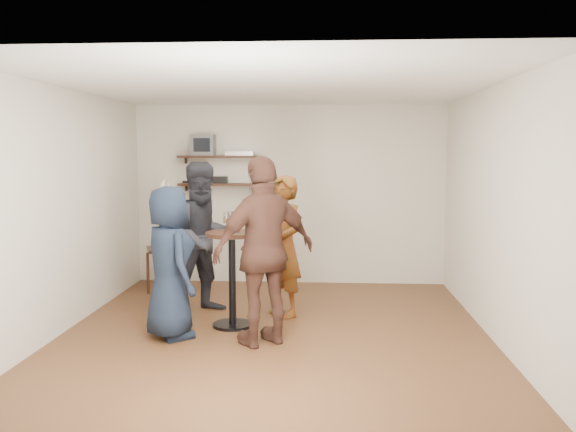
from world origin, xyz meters
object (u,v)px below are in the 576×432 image
object	(u,v)px
radio	(220,180)
person_dark	(205,238)
crt_monitor	(204,145)
person_brown	(265,251)
dvd_deck	(240,153)
side_table	(166,255)
drinks_table	(232,266)
person_plaid	(284,246)
person_navy	(169,262)

from	to	relation	value
radio	person_dark	xyz separation A→B (m)	(0.09, -1.62, -0.61)
crt_monitor	person_brown	distance (m)	3.22
dvd_deck	person_dark	world-z (taller)	dvd_deck
dvd_deck	side_table	size ratio (longest dim) A/B	0.62
crt_monitor	person_dark	bearing A→B (deg)	-78.67
side_table	person_dark	bearing A→B (deg)	-54.78
radio	person_brown	distance (m)	3.01
radio	side_table	bearing A→B (deg)	-141.70
dvd_deck	drinks_table	xyz separation A→B (m)	(0.22, -2.21, -1.22)
person_plaid	crt_monitor	bearing A→B (deg)	173.42
radio	drinks_table	size ratio (longest dim) A/B	0.21
person_dark	person_brown	bearing A→B (deg)	-90.09
crt_monitor	side_table	xyz separation A→B (m)	(-0.44, -0.53, -1.51)
person_dark	person_brown	world-z (taller)	person_brown
crt_monitor	person_plaid	size ratio (longest dim) A/B	0.19
crt_monitor	side_table	bearing A→B (deg)	-129.68
crt_monitor	drinks_table	size ratio (longest dim) A/B	0.30
side_table	person_dark	xyz separation A→B (m)	(0.77, -1.08, 0.40)
radio	person_navy	xyz separation A→B (m)	(-0.07, -2.64, -0.73)
person_plaid	side_table	bearing A→B (deg)	-167.76
side_table	person_plaid	world-z (taller)	person_plaid
crt_monitor	person_navy	distance (m)	2.92
crt_monitor	side_table	world-z (taller)	crt_monitor
radio	side_table	distance (m)	1.33
radio	person_dark	world-z (taller)	person_dark
person_navy	person_brown	bearing A→B (deg)	-135.68
person_dark	person_brown	size ratio (longest dim) A/B	0.96
side_table	dvd_deck	bearing A→B (deg)	28.80
dvd_deck	side_table	bearing A→B (deg)	-151.20
person_plaid	person_navy	xyz separation A→B (m)	(-1.12, -0.93, -0.04)
dvd_deck	radio	size ratio (longest dim) A/B	1.82
person_plaid	person_brown	bearing A→B (deg)	-49.07
person_plaid	person_dark	distance (m)	0.96
crt_monitor	person_navy	bearing A→B (deg)	-86.54
radio	person_dark	bearing A→B (deg)	-86.76
crt_monitor	person_plaid	xyz separation A→B (m)	(1.28, -1.71, -1.19)
side_table	person_navy	distance (m)	2.21
radio	crt_monitor	bearing A→B (deg)	180.00
dvd_deck	person_plaid	bearing A→B (deg)	-66.35
radio	person_plaid	world-z (taller)	person_plaid
person_dark	radio	bearing A→B (deg)	57.89
radio	person_navy	bearing A→B (deg)	-91.57
drinks_table	person_dark	xyz separation A→B (m)	(-0.42, 0.59, 0.23)
crt_monitor	dvd_deck	size ratio (longest dim) A/B	0.80
crt_monitor	drinks_table	world-z (taller)	crt_monitor
crt_monitor	person_brown	xyz separation A→B (m)	(1.16, -2.81, -1.08)
dvd_deck	person_navy	xyz separation A→B (m)	(-0.37, -2.64, -1.11)
person_brown	drinks_table	bearing A→B (deg)	-90.00
person_brown	person_dark	bearing A→B (deg)	-89.91
dvd_deck	radio	xyz separation A→B (m)	(-0.29, 0.00, -0.38)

